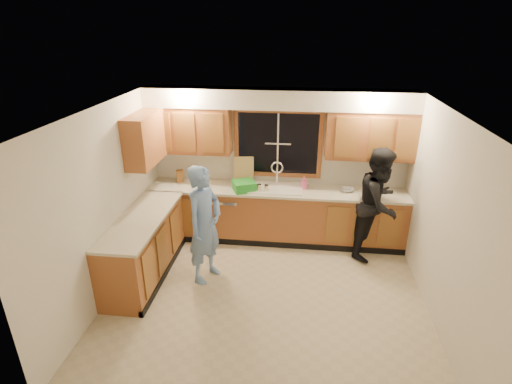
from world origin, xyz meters
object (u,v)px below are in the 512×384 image
Objects in this scene: sink at (276,192)px; man at (205,225)px; stove at (128,269)px; dishwasher at (225,214)px; woman at (379,204)px; soap_bottle at (304,183)px; dish_crate at (244,186)px; knife_block at (180,176)px; bowl at (347,190)px.

sink is 0.50× the size of man.
man reaches higher than stove.
dishwasher is 0.47× the size of woman.
sink is 0.48m from soap_bottle.
stove is at bearing 145.56° from woman.
woman reaches higher than man.
stove is at bearing -127.25° from dish_crate.
dishwasher is 2.04m from stove.
bowl is (2.79, -0.09, -0.08)m from knife_block.
man is at bearing -109.16° from dish_crate.
dishwasher is 0.91× the size of stove.
woman reaches higher than dish_crate.
dishwasher is (-0.85, -0.01, -0.45)m from sink.
sink is at bearing 0.99° from dishwasher.
woman reaches higher than dishwasher.
dish_crate is 1.66m from bowl.
sink reaches higher than dish_crate.
sink reaches higher than dishwasher.
soap_bottle is at bearing -21.49° from man.
bowl is (-0.45, 0.33, 0.07)m from woman.
knife_block is 0.99× the size of bowl.
sink is 1.15m from bowl.
soap_bottle reaches higher than bowl.
sink is at bearing -25.16° from knife_block.
dishwasher is at bearing -179.01° from sink.
knife_block is at bearing 178.24° from bowl.
sink is 4.12× the size of bowl.
dishwasher is 4.09× the size of soap_bottle.
soap_bottle is (1.35, 1.31, 0.17)m from man.
stove is at bearing -147.73° from bowl.
man is 1.19m from dish_crate.
man reaches higher than dish_crate.
woman is (1.59, -0.30, 0.01)m from sink.
sink is 0.49× the size of woman.
knife_block reaches higher than dishwasher.
woman is at bearing -10.54° from sink.
knife_block is (-0.75, 1.36, 0.17)m from man.
man is 5.10× the size of dish_crate.
woman is 3.26m from knife_block.
soap_bottle is (0.96, 0.20, 0.02)m from dish_crate.
woman is at bearing -28.28° from knife_block.
man is 1.56m from knife_block.
knife_block is at bearing 178.72° from soap_bottle.
knife_block is 0.62× the size of dish_crate.
man is at bearing -125.85° from sink.
man is at bearing 32.98° from stove.
soap_bottle is at bearing 3.96° from dishwasher.
knife_block is at bearing 167.75° from dish_crate.
woman reaches higher than soap_bottle.
knife_block is at bearing 170.16° from dishwasher.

